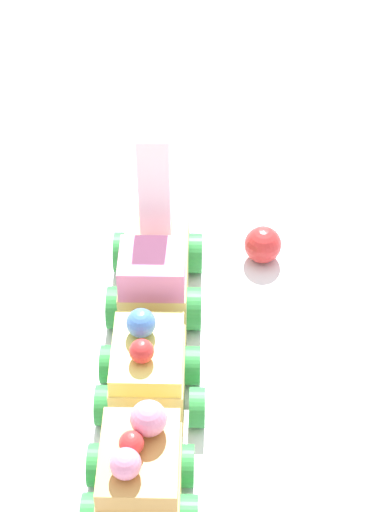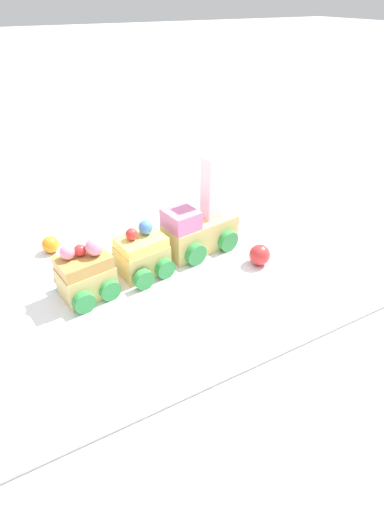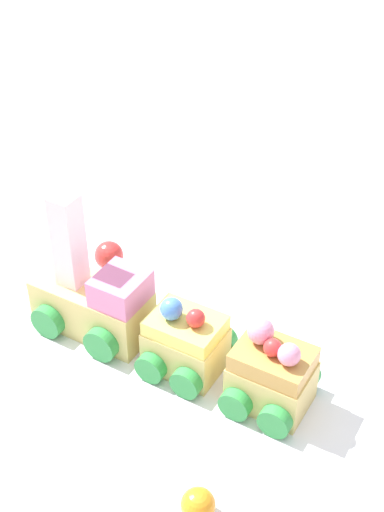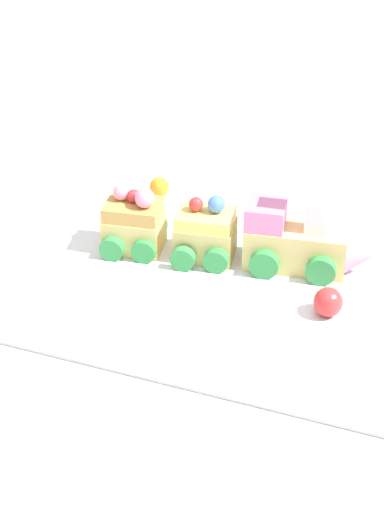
# 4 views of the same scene
# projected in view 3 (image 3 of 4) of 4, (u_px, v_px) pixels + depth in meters

# --- Properties ---
(ground_plane) EXTENTS (10.00, 10.00, 0.00)m
(ground_plane) POSITION_uv_depth(u_px,v_px,m) (175.00, 334.00, 0.65)
(ground_plane) COLOR beige
(display_board) EXTENTS (0.67, 0.33, 0.01)m
(display_board) POSITION_uv_depth(u_px,v_px,m) (175.00, 330.00, 0.65)
(display_board) COLOR white
(display_board) RESTS_ON ground_plane
(cake_train_locomotive) EXTENTS (0.14, 0.08, 0.13)m
(cake_train_locomotive) POSITION_uv_depth(u_px,v_px,m) (86.00, 297.00, 0.63)
(cake_train_locomotive) COLOR #E5C675
(cake_train_locomotive) RESTS_ON display_board
(cake_car_lemon) EXTENTS (0.07, 0.07, 0.07)m
(cake_car_lemon) POSITION_uv_depth(u_px,v_px,m) (185.00, 343.00, 0.59)
(cake_car_lemon) COLOR #E5C675
(cake_car_lemon) RESTS_ON display_board
(cake_car_caramel) EXTENTS (0.07, 0.07, 0.08)m
(cake_car_caramel) POSITION_uv_depth(u_px,v_px,m) (271.00, 376.00, 0.56)
(cake_car_caramel) COLOR #E5C675
(cake_car_caramel) RESTS_ON display_board
(gumball_red) EXTENTS (0.03, 0.03, 0.03)m
(gumball_red) POSITION_uv_depth(u_px,v_px,m) (109.00, 255.00, 0.71)
(gumball_red) COLOR red
(gumball_red) RESTS_ON display_board
(gumball_orange) EXTENTS (0.02, 0.02, 0.02)m
(gumball_orange) POSITION_uv_depth(u_px,v_px,m) (198.00, 505.00, 0.48)
(gumball_orange) COLOR orange
(gumball_orange) RESTS_ON display_board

